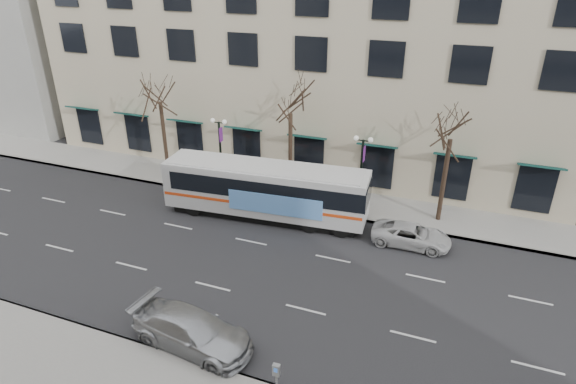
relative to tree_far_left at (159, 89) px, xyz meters
The scene contains 11 objects.
ground 14.91m from the tree_far_left, 41.35° to the right, with size 160.00×160.00×0.00m, color black.
sidewalk_far 16.40m from the tree_far_left, ahead, with size 80.00×4.00×0.15m, color gray.
tree_far_left is the anchor object (origin of this frame).
tree_far_mid 10.00m from the tree_far_left, ahead, with size 3.60×3.60×8.55m.
tree_far_right 20.00m from the tree_far_left, ahead, with size 3.60×3.60×8.06m.
lamp_post_left 6.29m from the tree_far_left, ahead, with size 1.22×0.45×5.21m.
lamp_post_right 15.48m from the tree_far_left, ahead, with size 1.22×0.45×5.21m.
city_bus 11.25m from the tree_far_left, 18.71° to the right, with size 13.11×3.89×3.50m.
silver_car 19.65m from the tree_far_left, 53.14° to the right, with size 2.24×5.50×1.60m, color #A4A6AB.
white_pickup 20.03m from the tree_far_left, 10.39° to the right, with size 2.07×4.50×1.25m, color #BDBDBD.
pay_station 23.08m from the tree_far_left, 45.96° to the right, with size 0.29×0.20×1.32m.
Camera 1 is at (10.71, -19.43, 14.99)m, focal length 30.00 mm.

